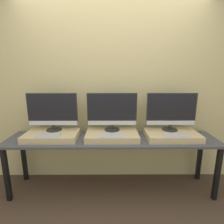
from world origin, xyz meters
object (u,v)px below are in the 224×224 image
monitor_left (53,111)px  monitor_right (171,111)px  keyboard_left (48,136)px  keyboard_center (112,136)px  keyboard_right (176,136)px  monitor_center (112,111)px

monitor_left → monitor_right: bearing=0.0°
monitor_left → keyboard_left: (0.00, -0.23, -0.26)m
keyboard_center → keyboard_right: same height
keyboard_left → monitor_center: (0.77, 0.23, 0.26)m
keyboard_right → monitor_right: bearing=90.0°
monitor_right → keyboard_right: 0.34m
keyboard_left → keyboard_center: 0.77m
monitor_center → keyboard_center: size_ratio=2.17×
monitor_left → keyboard_right: 1.57m
keyboard_left → keyboard_right: bearing=0.0°
monitor_left → monitor_center: size_ratio=1.00×
keyboard_center → monitor_right: bearing=16.5°
monitor_center → keyboard_right: bearing=-16.5°
keyboard_center → keyboard_right: size_ratio=1.00×
keyboard_left → monitor_right: monitor_right is taller
monitor_left → monitor_center: bearing=0.0°
keyboard_left → monitor_right: bearing=8.5°
keyboard_left → monitor_center: size_ratio=0.46×
monitor_center → monitor_left: bearing=180.0°
monitor_center → monitor_right: size_ratio=1.00×
keyboard_left → monitor_center: bearing=16.5°
monitor_right → keyboard_right: (0.00, -0.23, -0.26)m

